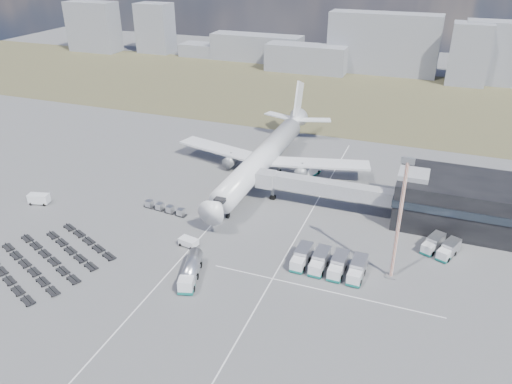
% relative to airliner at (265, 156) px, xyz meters
% --- Properties ---
extents(ground, '(420.00, 420.00, 0.00)m').
position_rel_airliner_xyz_m(ground, '(0.00, -32.38, -5.29)').
color(ground, '#565659').
rests_on(ground, ground).
extents(grass_strip, '(420.00, 90.00, 0.01)m').
position_rel_airliner_xyz_m(grass_strip, '(0.00, 77.62, -5.29)').
color(grass_strip, brown).
rests_on(grass_strip, ground).
extents(lane_markings, '(47.12, 110.00, 0.01)m').
position_rel_airliner_xyz_m(lane_markings, '(9.77, -29.38, -5.29)').
color(lane_markings, silver).
rests_on(lane_markings, ground).
extents(terminal, '(30.40, 16.40, 11.00)m').
position_rel_airliner_xyz_m(terminal, '(47.77, -8.41, -0.04)').
color(terminal, black).
rests_on(terminal, ground).
extents(jet_bridge, '(30.30, 3.80, 7.05)m').
position_rel_airliner_xyz_m(jet_bridge, '(15.90, -11.95, -0.24)').
color(jet_bridge, '#939399').
rests_on(jet_bridge, ground).
extents(airliner, '(51.59, 64.53, 17.62)m').
position_rel_airliner_xyz_m(airliner, '(0.00, 0.00, 0.00)').
color(airliner, white).
rests_on(airliner, ground).
extents(skyline, '(311.52, 26.11, 25.55)m').
position_rel_airliner_xyz_m(skyline, '(19.89, 117.14, 5.75)').
color(skyline, gray).
rests_on(skyline, ground).
extents(fuel_tanker, '(5.33, 10.52, 3.30)m').
position_rel_airliner_xyz_m(fuel_tanker, '(2.52, -45.33, -3.64)').
color(fuel_tanker, white).
rests_on(fuel_tanker, ground).
extents(pushback_tug, '(4.00, 2.74, 1.61)m').
position_rel_airliner_xyz_m(pushback_tug, '(-2.72, -36.17, -4.49)').
color(pushback_tug, white).
rests_on(pushback_tug, ground).
extents(utility_van, '(4.89, 3.12, 2.39)m').
position_rel_airliner_xyz_m(utility_van, '(-42.28, -32.61, -4.09)').
color(utility_van, white).
rests_on(utility_van, ground).
extents(catering_truck, '(4.24, 6.68, 2.85)m').
position_rel_airliner_xyz_m(catering_truck, '(10.88, 3.60, -3.83)').
color(catering_truck, white).
rests_on(catering_truck, ground).
extents(service_trucks_near, '(12.88, 7.39, 2.81)m').
position_rel_airliner_xyz_m(service_trucks_near, '(24.58, -34.39, -3.76)').
color(service_trucks_near, white).
rests_on(service_trucks_near, ground).
extents(service_trucks_far, '(7.21, 7.78, 2.52)m').
position_rel_airliner_xyz_m(service_trucks_far, '(43.11, -21.33, -3.92)').
color(service_trucks_far, white).
rests_on(service_trucks_far, ground).
extents(uld_row, '(10.88, 2.66, 1.49)m').
position_rel_airliner_xyz_m(uld_row, '(-14.00, -25.76, -4.40)').
color(uld_row, black).
rests_on(uld_row, ground).
extents(baggage_dollies, '(26.29, 24.50, 0.69)m').
position_rel_airliner_xyz_m(baggage_dollies, '(-25.22, -49.75, -4.95)').
color(baggage_dollies, black).
rests_on(baggage_dollies, ground).
extents(floodlight_mast, '(2.17, 1.76, 22.85)m').
position_rel_airliner_xyz_m(floodlight_mast, '(35.37, -32.36, 6.16)').
color(floodlight_mast, '#B3411C').
rests_on(floodlight_mast, ground).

